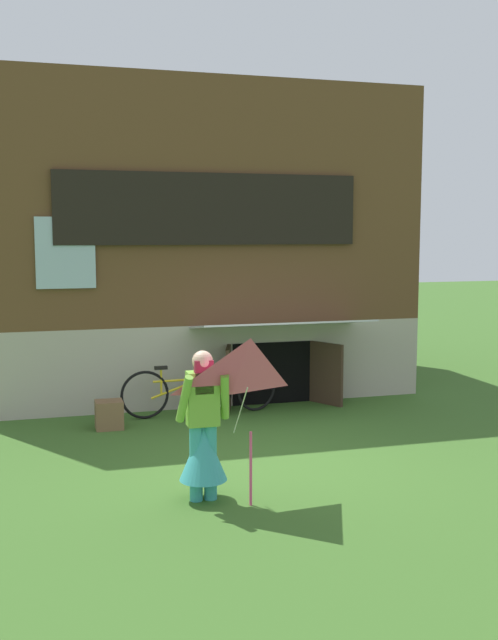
{
  "coord_description": "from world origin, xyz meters",
  "views": [
    {
      "loc": [
        -2.74,
        -8.83,
        2.9
      ],
      "look_at": [
        0.0,
        0.73,
        1.72
      ],
      "focal_mm": 41.75,
      "sensor_mm": 36.0,
      "label": 1
    }
  ],
  "objects_px": {
    "kite": "(251,382)",
    "person": "(203,438)",
    "bicycle_silver": "(230,391)",
    "wooden_crate": "(109,415)",
    "bicycle_yellow": "(177,392)"
  },
  "relations": [
    {
      "from": "person",
      "to": "bicycle_yellow",
      "type": "relative_size",
      "value": 0.91
    },
    {
      "from": "wooden_crate",
      "to": "bicycle_yellow",
      "type": "bearing_deg",
      "value": 22.21
    },
    {
      "from": "bicycle_silver",
      "to": "bicycle_yellow",
      "type": "relative_size",
      "value": 0.94
    },
    {
      "from": "person",
      "to": "bicycle_silver",
      "type": "relative_size",
      "value": 0.97
    },
    {
      "from": "kite",
      "to": "bicycle_silver",
      "type": "height_order",
      "value": "kite"
    },
    {
      "from": "bicycle_yellow",
      "to": "kite",
      "type": "bearing_deg",
      "value": -92.64
    },
    {
      "from": "wooden_crate",
      "to": "bicycle_silver",
      "type": "bearing_deg",
      "value": 9.1
    },
    {
      "from": "wooden_crate",
      "to": "kite",
      "type": "bearing_deg",
      "value": -74.17
    },
    {
      "from": "bicycle_silver",
      "to": "wooden_crate",
      "type": "relative_size",
      "value": 4.0
    },
    {
      "from": "kite",
      "to": "wooden_crate",
      "type": "distance_m",
      "value": 4.13
    },
    {
      "from": "kite",
      "to": "bicycle_silver",
      "type": "xyz_separation_m",
      "value": [
        0.85,
        4.12,
        -1.0
      ]
    },
    {
      "from": "kite",
      "to": "wooden_crate",
      "type": "xyz_separation_m",
      "value": [
        -1.08,
        3.81,
        -1.18
      ]
    },
    {
      "from": "bicycle_silver",
      "to": "wooden_crate",
      "type": "distance_m",
      "value": 1.96
    },
    {
      "from": "bicycle_yellow",
      "to": "bicycle_silver",
      "type": "bearing_deg",
      "value": -12.23
    },
    {
      "from": "kite",
      "to": "person",
      "type": "bearing_deg",
      "value": 125.46
    }
  ]
}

